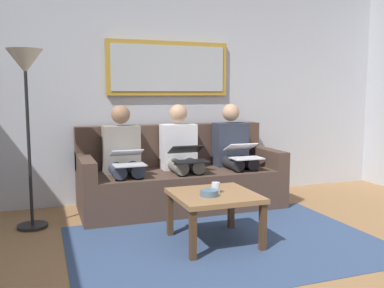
{
  "coord_description": "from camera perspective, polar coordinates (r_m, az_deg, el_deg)",
  "views": [
    {
      "loc": [
        1.44,
        2.29,
        1.27
      ],
      "look_at": [
        0.0,
        -1.7,
        0.75
      ],
      "focal_mm": 39.42,
      "sensor_mm": 36.0,
      "label": 1
    }
  ],
  "objects": [
    {
      "name": "couch",
      "position": [
        4.74,
        -1.72,
        -4.7
      ],
      "size": [
        2.2,
        0.9,
        0.9
      ],
      "color": "#4C382D",
      "rests_on": "ground_plane"
    },
    {
      "name": "bowl",
      "position": [
        3.46,
        2.36,
        -6.64
      ],
      "size": [
        0.15,
        0.15,
        0.05
      ],
      "primitive_type": "cylinder",
      "color": "slate",
      "rests_on": "coffee_table"
    },
    {
      "name": "person_middle",
      "position": [
        4.62,
        -1.47,
        -1.25
      ],
      "size": [
        0.38,
        0.58,
        1.14
      ],
      "color": "silver",
      "rests_on": "couch"
    },
    {
      "name": "wall_rear",
      "position": [
        5.1,
        -3.46,
        7.31
      ],
      "size": [
        6.0,
        0.12,
        2.6
      ],
      "primitive_type": "cube",
      "color": "#B7BCC6",
      "rests_on": "ground_plane"
    },
    {
      "name": "standing_lamp",
      "position": [
        4.14,
        -21.57,
        7.91
      ],
      "size": [
        0.32,
        0.32,
        1.66
      ],
      "color": "black",
      "rests_on": "ground_plane"
    },
    {
      "name": "coffee_table",
      "position": [
        3.58,
        3.02,
        -7.55
      ],
      "size": [
        0.68,
        0.68,
        0.43
      ],
      "color": "olive",
      "rests_on": "ground_plane"
    },
    {
      "name": "person_right",
      "position": [
        4.46,
        -9.3,
        -1.63
      ],
      "size": [
        0.38,
        0.58,
        1.14
      ],
      "color": "gray",
      "rests_on": "couch"
    },
    {
      "name": "framed_mirror",
      "position": [
        5.02,
        -3.18,
        10.17
      ],
      "size": [
        1.46,
        0.05,
        0.63
      ],
      "color": "#B7892D"
    },
    {
      "name": "person_left",
      "position": [
        4.86,
        5.71,
        -0.88
      ],
      "size": [
        0.38,
        0.58,
        1.14
      ],
      "color": "#2D3342",
      "rests_on": "couch"
    },
    {
      "name": "area_rug",
      "position": [
        3.68,
        4.62,
        -13.15
      ],
      "size": [
        2.6,
        1.8,
        0.01
      ],
      "primitive_type": "cube",
      "color": "#33476B",
      "rests_on": "ground_plane"
    },
    {
      "name": "laptop_black",
      "position": [
        4.4,
        -0.52,
        -1.43
      ],
      "size": [
        0.35,
        0.37,
        0.16
      ],
      "color": "black"
    },
    {
      "name": "laptop_silver",
      "position": [
        4.22,
        -8.7,
        -1.89
      ],
      "size": [
        0.31,
        0.34,
        0.15
      ],
      "color": "silver"
    },
    {
      "name": "laptop_white",
      "position": [
        4.65,
        6.97,
        -1.05
      ],
      "size": [
        0.33,
        0.36,
        0.16
      ],
      "color": "white"
    },
    {
      "name": "cup",
      "position": [
        3.57,
        3.23,
        -5.91
      ],
      "size": [
        0.07,
        0.07,
        0.09
      ],
      "primitive_type": "cylinder",
      "color": "silver",
      "rests_on": "coffee_table"
    }
  ]
}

